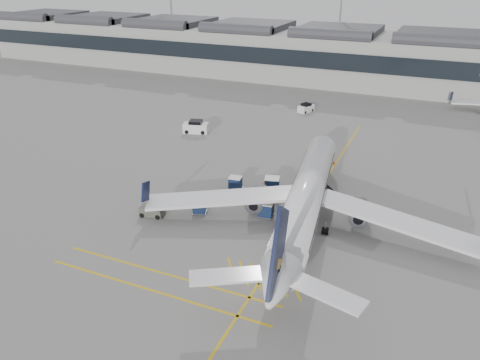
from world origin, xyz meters
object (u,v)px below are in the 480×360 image
at_px(baggage_cart_a, 266,209).
at_px(ramp_agent_b, 263,190).
at_px(belt_loader, 323,193).
at_px(airliner_main, 306,198).
at_px(ramp_agent_a, 270,185).
at_px(pushback_tug, 152,210).

relative_size(baggage_cart_a, ramp_agent_b, 1.07).
bearing_deg(belt_loader, airliner_main, -68.16).
xyz_separation_m(airliner_main, ramp_agent_a, (-6.21, 5.77, -2.12)).
height_order(belt_loader, ramp_agent_b, belt_loader).
bearing_deg(ramp_agent_a, baggage_cart_a, -101.22).
distance_m(belt_loader, baggage_cart_a, 8.54).
height_order(belt_loader, ramp_agent_a, belt_loader).
distance_m(baggage_cart_a, ramp_agent_b, 5.10).
relative_size(ramp_agent_a, ramp_agent_b, 1.02).
bearing_deg(baggage_cart_a, pushback_tug, -163.75).
bearing_deg(belt_loader, pushback_tug, -119.51).
xyz_separation_m(airliner_main, ramp_agent_b, (-6.39, 4.16, -2.13)).
xyz_separation_m(belt_loader, pushback_tug, (-16.38, -11.96, 0.09)).
distance_m(baggage_cart_a, pushback_tug, 12.71).
relative_size(belt_loader, ramp_agent_a, 2.71).
bearing_deg(baggage_cart_a, airliner_main, 0.70).
bearing_deg(ramp_agent_b, belt_loader, -170.73).
bearing_deg(ramp_agent_a, airliner_main, -71.07).
height_order(ramp_agent_a, ramp_agent_b, ramp_agent_a).
bearing_deg(airliner_main, pushback_tug, -169.92).
bearing_deg(airliner_main, baggage_cart_a, 178.47).
bearing_deg(pushback_tug, airliner_main, 7.99).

